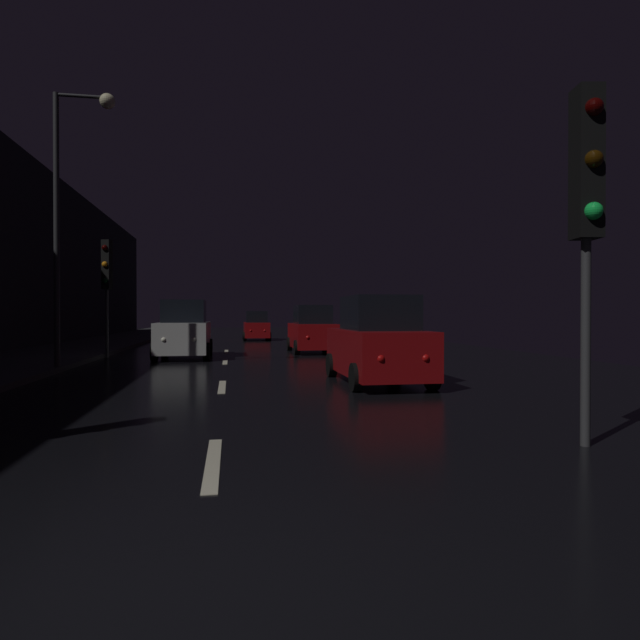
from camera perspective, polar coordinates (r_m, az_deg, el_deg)
The scene contains 10 objects.
ground at distance 27.66m, azimuth -9.82°, elevation -2.88°, with size 26.02×84.00×0.02m, color black.
sidewalk_left at distance 28.53m, azimuth -23.65°, elevation -2.65°, with size 4.40×84.00×0.15m, color #28282B.
lane_centerline at distance 15.63m, azimuth -10.14°, elevation -5.50°, with size 0.16×20.48×0.01m.
traffic_light_far_left at distance 22.36m, azimuth -21.63°, elevation 4.65°, with size 0.37×0.48×4.53m.
traffic_light_near_right at distance 7.71m, azimuth 26.41°, elevation 12.38°, with size 0.36×0.48×4.51m.
streetlamp_overhead at distance 17.41m, azimuth -24.73°, elevation 12.44°, with size 1.70×0.44×8.05m.
car_approaching_headlights at distance 21.38m, azimuth -14.17°, elevation -1.17°, with size 2.03×4.39×2.21m.
car_distant_taillights at distance 35.17m, azimuth -6.75°, elevation -0.73°, with size 1.72×3.72×1.88m.
car_parked_right_far at distance 23.59m, azimuth -0.84°, elevation -1.16°, with size 1.89×4.09×2.06m.
car_parked_right_near at distance 13.15m, azimuth 6.10°, elevation -2.46°, with size 1.93×4.18×2.10m.
Camera 1 is at (0.20, -3.11, 1.66)m, focal length 30.26 mm.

